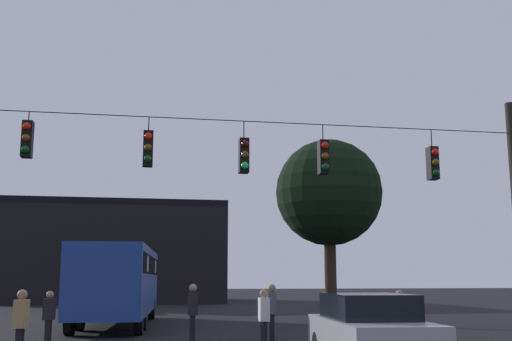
{
  "coord_description": "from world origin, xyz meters",
  "views": [
    {
      "loc": [
        -1.1,
        -4.45,
        1.84
      ],
      "look_at": [
        1.86,
        12.08,
        4.78
      ],
      "focal_mm": 43.33,
      "sensor_mm": 36.0,
      "label": 1
    }
  ],
  "objects_px": {
    "city_bus": "(119,278)",
    "pedestrian_trailing": "(21,323)",
    "pedestrian_crossing_center": "(264,317)",
    "pedestrian_near_bus": "(49,316)",
    "pedestrian_crossing_left": "(193,311)",
    "tree_left_silhouette": "(329,193)",
    "pedestrian_far_side": "(400,314)",
    "car_near_right": "(370,329)",
    "pedestrian_crossing_right": "(272,310)",
    "car_far_left": "(96,297)"
  },
  "relations": [
    {
      "from": "pedestrian_trailing",
      "to": "tree_left_silhouette",
      "type": "relative_size",
      "value": 0.2
    },
    {
      "from": "car_near_right",
      "to": "pedestrian_near_bus",
      "type": "height_order",
      "value": "car_near_right"
    },
    {
      "from": "car_far_left",
      "to": "pedestrian_crossing_right",
      "type": "distance_m",
      "value": 19.98
    },
    {
      "from": "city_bus",
      "to": "pedestrian_near_bus",
      "type": "xyz_separation_m",
      "value": [
        -1.51,
        -7.92,
        -1.02
      ]
    },
    {
      "from": "pedestrian_crossing_right",
      "to": "pedestrian_near_bus",
      "type": "bearing_deg",
      "value": -178.46
    },
    {
      "from": "pedestrian_crossing_center",
      "to": "tree_left_silhouette",
      "type": "distance_m",
      "value": 12.04
    },
    {
      "from": "pedestrian_crossing_center",
      "to": "pedestrian_near_bus",
      "type": "xyz_separation_m",
      "value": [
        -5.5,
        1.9,
        -0.04
      ]
    },
    {
      "from": "pedestrian_crossing_center",
      "to": "city_bus",
      "type": "bearing_deg",
      "value": 112.09
    },
    {
      "from": "pedestrian_crossing_left",
      "to": "pedestrian_near_bus",
      "type": "xyz_separation_m",
      "value": [
        -3.84,
        0.06,
        -0.11
      ]
    },
    {
      "from": "pedestrian_crossing_left",
      "to": "pedestrian_crossing_center",
      "type": "distance_m",
      "value": 2.48
    },
    {
      "from": "city_bus",
      "to": "pedestrian_trailing",
      "type": "distance_m",
      "value": 11.46
    },
    {
      "from": "pedestrian_crossing_left",
      "to": "tree_left_silhouette",
      "type": "relative_size",
      "value": 0.21
    },
    {
      "from": "pedestrian_crossing_center",
      "to": "pedestrian_far_side",
      "type": "xyz_separation_m",
      "value": [
        4.32,
        1.54,
        -0.04
      ]
    },
    {
      "from": "tree_left_silhouette",
      "to": "pedestrian_near_bus",
      "type": "bearing_deg",
      "value": -141.89
    },
    {
      "from": "city_bus",
      "to": "car_near_right",
      "type": "bearing_deg",
      "value": -66.41
    },
    {
      "from": "pedestrian_crossing_right",
      "to": "car_far_left",
      "type": "bearing_deg",
      "value": 108.38
    },
    {
      "from": "pedestrian_crossing_left",
      "to": "pedestrian_trailing",
      "type": "xyz_separation_m",
      "value": [
        -3.93,
        -3.33,
        -0.05
      ]
    },
    {
      "from": "car_far_left",
      "to": "pedestrian_crossing_right",
      "type": "relative_size",
      "value": 2.62
    },
    {
      "from": "pedestrian_crossing_left",
      "to": "tree_left_silhouette",
      "type": "bearing_deg",
      "value": 51.49
    },
    {
      "from": "pedestrian_crossing_left",
      "to": "pedestrian_crossing_center",
      "type": "height_order",
      "value": "pedestrian_crossing_left"
    },
    {
      "from": "pedestrian_crossing_center",
      "to": "pedestrian_crossing_right",
      "type": "xyz_separation_m",
      "value": [
        0.63,
        2.07,
        0.07
      ]
    },
    {
      "from": "pedestrian_crossing_center",
      "to": "pedestrian_near_bus",
      "type": "relative_size",
      "value": 1.04
    },
    {
      "from": "car_far_left",
      "to": "pedestrian_near_bus",
      "type": "relative_size",
      "value": 2.91
    },
    {
      "from": "pedestrian_far_side",
      "to": "tree_left_silhouette",
      "type": "height_order",
      "value": "tree_left_silhouette"
    },
    {
      "from": "pedestrian_crossing_center",
      "to": "tree_left_silhouette",
      "type": "xyz_separation_m",
      "value": [
        4.83,
        10.0,
        4.64
      ]
    },
    {
      "from": "city_bus",
      "to": "tree_left_silhouette",
      "type": "xyz_separation_m",
      "value": [
        8.82,
        0.18,
        3.65
      ]
    },
    {
      "from": "city_bus",
      "to": "pedestrian_near_bus",
      "type": "height_order",
      "value": "city_bus"
    },
    {
      "from": "pedestrian_near_bus",
      "to": "tree_left_silhouette",
      "type": "distance_m",
      "value": 13.93
    },
    {
      "from": "pedestrian_near_bus",
      "to": "tree_left_silhouette",
      "type": "xyz_separation_m",
      "value": [
        10.33,
        8.1,
        4.67
      ]
    },
    {
      "from": "pedestrian_crossing_right",
      "to": "pedestrian_near_bus",
      "type": "relative_size",
      "value": 1.11
    },
    {
      "from": "city_bus",
      "to": "pedestrian_crossing_left",
      "type": "xyz_separation_m",
      "value": [
        2.32,
        -7.98,
        -0.91
      ]
    },
    {
      "from": "pedestrian_crossing_left",
      "to": "tree_left_silhouette",
      "type": "distance_m",
      "value": 11.38
    },
    {
      "from": "pedestrian_crossing_left",
      "to": "pedestrian_near_bus",
      "type": "bearing_deg",
      "value": 179.1
    },
    {
      "from": "pedestrian_near_bus",
      "to": "pedestrian_far_side",
      "type": "height_order",
      "value": "pedestrian_near_bus"
    },
    {
      "from": "car_near_right",
      "to": "pedestrian_far_side",
      "type": "xyz_separation_m",
      "value": [
        2.65,
        4.65,
        0.04
      ]
    },
    {
      "from": "pedestrian_crossing_right",
      "to": "tree_left_silhouette",
      "type": "bearing_deg",
      "value": 62.12
    },
    {
      "from": "car_near_right",
      "to": "pedestrian_crossing_left",
      "type": "distance_m",
      "value": 5.97
    },
    {
      "from": "pedestrian_crossing_right",
      "to": "pedestrian_far_side",
      "type": "relative_size",
      "value": 1.12
    },
    {
      "from": "pedestrian_trailing",
      "to": "car_near_right",
      "type": "bearing_deg",
      "value": -12.61
    },
    {
      "from": "car_far_left",
      "to": "pedestrian_far_side",
      "type": "xyz_separation_m",
      "value": [
        9.98,
        -19.49,
        0.04
      ]
    },
    {
      "from": "pedestrian_crossing_center",
      "to": "pedestrian_trailing",
      "type": "distance_m",
      "value": 5.79
    },
    {
      "from": "pedestrian_trailing",
      "to": "pedestrian_crossing_right",
      "type": "bearing_deg",
      "value": 29.72
    },
    {
      "from": "pedestrian_crossing_center",
      "to": "pedestrian_near_bus",
      "type": "distance_m",
      "value": 5.82
    },
    {
      "from": "tree_left_silhouette",
      "to": "pedestrian_crossing_left",
      "type": "bearing_deg",
      "value": -128.51
    },
    {
      "from": "tree_left_silhouette",
      "to": "pedestrian_crossing_right",
      "type": "bearing_deg",
      "value": -117.88
    },
    {
      "from": "pedestrian_far_side",
      "to": "car_near_right",
      "type": "bearing_deg",
      "value": -119.69
    },
    {
      "from": "pedestrian_crossing_center",
      "to": "pedestrian_near_bus",
      "type": "height_order",
      "value": "pedestrian_crossing_center"
    },
    {
      "from": "city_bus",
      "to": "pedestrian_far_side",
      "type": "height_order",
      "value": "city_bus"
    },
    {
      "from": "city_bus",
      "to": "pedestrian_crossing_center",
      "type": "relative_size",
      "value": 7.09
    },
    {
      "from": "city_bus",
      "to": "pedestrian_far_side",
      "type": "bearing_deg",
      "value": -44.93
    }
  ]
}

